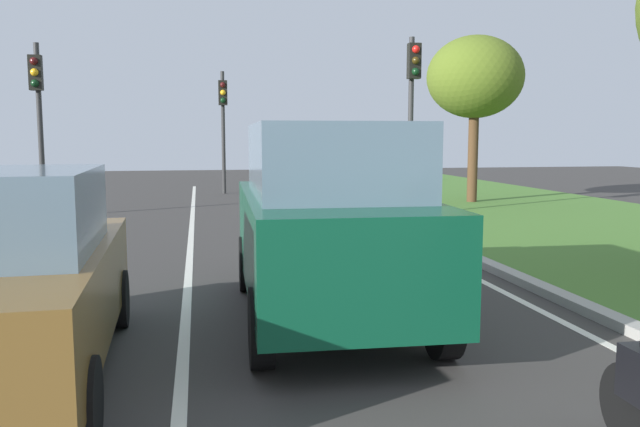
{
  "coord_description": "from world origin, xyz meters",
  "views": [
    {
      "loc": [
        -0.51,
        1.59,
        2.13
      ],
      "look_at": [
        0.94,
        9.27,
        1.2
      ],
      "focal_mm": 36.08,
      "sensor_mm": 36.0,
      "label": 1
    }
  ],
  "objects_px": {
    "car_suv_ahead": "(328,221)",
    "car_sedan_left_lane": "(3,278)",
    "traffic_light_overhead_left": "(38,102)",
    "tree_roadside_far": "(475,78)",
    "traffic_light_far_median": "(223,113)",
    "traffic_light_near_right": "(412,95)"
  },
  "relations": [
    {
      "from": "traffic_light_near_right",
      "to": "traffic_light_overhead_left",
      "type": "xyz_separation_m",
      "value": [
        -9.63,
        1.81,
        -0.17
      ]
    },
    {
      "from": "car_sedan_left_lane",
      "to": "traffic_light_near_right",
      "type": "xyz_separation_m",
      "value": [
        7.22,
        10.42,
        2.31
      ]
    },
    {
      "from": "car_sedan_left_lane",
      "to": "traffic_light_far_median",
      "type": "distance_m",
      "value": 18.87
    },
    {
      "from": "car_suv_ahead",
      "to": "traffic_light_far_median",
      "type": "relative_size",
      "value": 1.0
    },
    {
      "from": "car_suv_ahead",
      "to": "traffic_light_overhead_left",
      "type": "distance_m",
      "value": 12.34
    },
    {
      "from": "car_suv_ahead",
      "to": "tree_roadside_far",
      "type": "distance_m",
      "value": 14.41
    },
    {
      "from": "car_suv_ahead",
      "to": "tree_roadside_far",
      "type": "xyz_separation_m",
      "value": [
        7.2,
        12.16,
        2.82
      ]
    },
    {
      "from": "traffic_light_near_right",
      "to": "traffic_light_far_median",
      "type": "distance_m",
      "value": 9.35
    },
    {
      "from": "traffic_light_overhead_left",
      "to": "tree_roadside_far",
      "type": "height_order",
      "value": "tree_roadside_far"
    },
    {
      "from": "car_sedan_left_lane",
      "to": "traffic_light_near_right",
      "type": "height_order",
      "value": "traffic_light_near_right"
    },
    {
      "from": "car_suv_ahead",
      "to": "car_sedan_left_lane",
      "type": "height_order",
      "value": "car_suv_ahead"
    },
    {
      "from": "car_sedan_left_lane",
      "to": "traffic_light_overhead_left",
      "type": "distance_m",
      "value": 12.65
    },
    {
      "from": "traffic_light_overhead_left",
      "to": "tree_roadside_far",
      "type": "relative_size",
      "value": 0.86
    },
    {
      "from": "tree_roadside_far",
      "to": "car_suv_ahead",
      "type": "bearing_deg",
      "value": -120.63
    },
    {
      "from": "car_sedan_left_lane",
      "to": "tree_roadside_far",
      "type": "relative_size",
      "value": 0.82
    },
    {
      "from": "car_suv_ahead",
      "to": "traffic_light_far_median",
      "type": "bearing_deg",
      "value": 93.64
    },
    {
      "from": "car_suv_ahead",
      "to": "tree_roadside_far",
      "type": "bearing_deg",
      "value": 61.3
    },
    {
      "from": "car_suv_ahead",
      "to": "traffic_light_near_right",
      "type": "xyz_separation_m",
      "value": [
        4.08,
        9.05,
        2.06
      ]
    },
    {
      "from": "traffic_light_far_median",
      "to": "car_sedan_left_lane",
      "type": "bearing_deg",
      "value": -98.07
    },
    {
      "from": "car_suv_ahead",
      "to": "traffic_light_overhead_left",
      "type": "height_order",
      "value": "traffic_light_overhead_left"
    },
    {
      "from": "car_suv_ahead",
      "to": "traffic_light_near_right",
      "type": "distance_m",
      "value": 10.14
    },
    {
      "from": "car_suv_ahead",
      "to": "car_sedan_left_lane",
      "type": "xyz_separation_m",
      "value": [
        -3.14,
        -1.37,
        -0.25
      ]
    }
  ]
}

